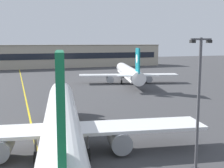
{
  "coord_description": "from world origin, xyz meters",
  "views": [
    {
      "loc": [
        -4.07,
        -17.71,
        12.08
      ],
      "look_at": [
        8.95,
        16.28,
        6.9
      ],
      "focal_mm": 47.05,
      "sensor_mm": 36.0,
      "label": 1
    }
  ],
  "objects": [
    {
      "name": "taxiway_centreline",
      "position": [
        0.0,
        30.0,
        0.0
      ],
      "size": [
        8.33,
        179.83,
        0.01
      ],
      "primitive_type": "cube",
      "rotation": [
        0.0,
        0.0,
        -0.04
      ],
      "color": "yellow",
      "rests_on": "ground"
    },
    {
      "name": "airliner_foreground",
      "position": [
        1.74,
        12.43,
        3.37
      ],
      "size": [
        32.33,
        41.26,
        11.65
      ],
      "color": "white",
      "rests_on": "ground"
    },
    {
      "name": "airliner_background",
      "position": [
        31.59,
        61.32,
        3.1
      ],
      "size": [
        29.51,
        37.43,
        10.71
      ],
      "color": "white",
      "rests_on": "ground"
    },
    {
      "name": "apron_lamp_post",
      "position": [
        13.0,
        4.38,
        6.56
      ],
      "size": [
        2.24,
        0.9,
        12.51
      ],
      "color": "#515156",
      "rests_on": "ground"
    },
    {
      "name": "terminal_building",
      "position": [
        9.56,
        124.88,
        5.46
      ],
      "size": [
        130.24,
        12.4,
        10.9
      ],
      "color": "#B2A893",
      "rests_on": "ground"
    }
  ]
}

